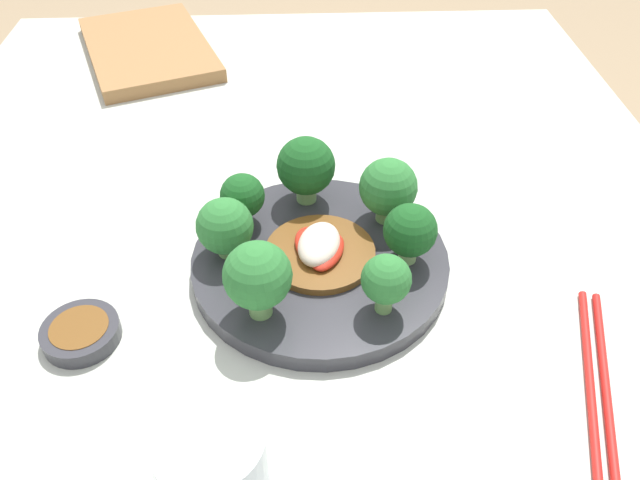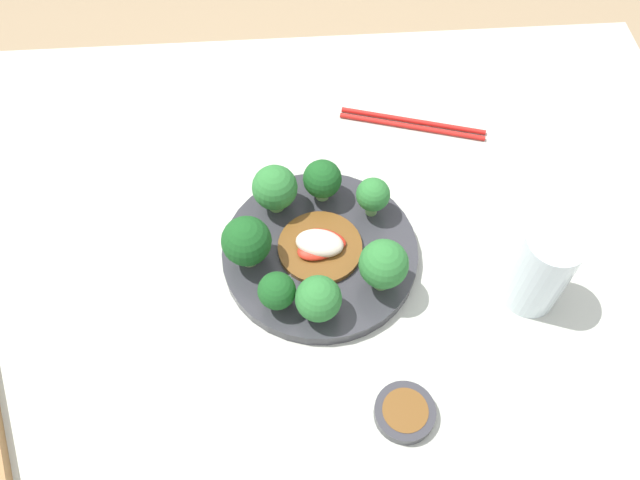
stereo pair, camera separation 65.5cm
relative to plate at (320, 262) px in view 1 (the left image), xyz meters
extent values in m
cube|color=#B7BCAD|center=(-0.04, -0.03, -0.36)|extent=(1.17, 0.90, 0.71)
cylinder|color=#333338|center=(0.00, 0.00, 0.00)|extent=(0.24, 0.24, 0.02)
cylinder|color=#7AAD5B|center=(-0.05, 0.07, 0.02)|extent=(0.02, 0.02, 0.02)
sphere|color=#2D7533|center=(-0.05, 0.07, 0.05)|extent=(0.06, 0.06, 0.06)
cylinder|color=#70A356|center=(-0.01, -0.09, 0.01)|extent=(0.02, 0.02, 0.01)
sphere|color=#2D7533|center=(-0.01, -0.09, 0.04)|extent=(0.05, 0.05, 0.05)
cylinder|color=#89B76B|center=(0.01, 0.08, 0.02)|extent=(0.02, 0.02, 0.02)
sphere|color=#19511E|center=(0.01, 0.08, 0.05)|extent=(0.05, 0.05, 0.05)
cylinder|color=#70A356|center=(0.07, 0.05, 0.02)|extent=(0.02, 0.02, 0.02)
sphere|color=#2D7533|center=(0.07, 0.05, 0.05)|extent=(0.04, 0.04, 0.04)
cylinder|color=#70A356|center=(0.07, -0.05, 0.02)|extent=(0.02, 0.02, 0.02)
sphere|color=#2D7533|center=(0.07, -0.05, 0.05)|extent=(0.06, 0.06, 0.06)
cylinder|color=#89B76B|center=(-0.09, -0.01, 0.02)|extent=(0.02, 0.02, 0.02)
sphere|color=#19511E|center=(-0.09, -0.01, 0.05)|extent=(0.06, 0.06, 0.06)
cylinder|color=#7AAD5B|center=(-0.05, -0.07, 0.02)|extent=(0.02, 0.02, 0.02)
sphere|color=#19511E|center=(-0.05, -0.07, 0.04)|extent=(0.04, 0.04, 0.04)
cylinder|color=brown|center=(0.00, 0.00, 0.01)|extent=(0.10, 0.10, 0.01)
ellipsoid|color=red|center=(0.00, -0.01, 0.02)|extent=(0.06, 0.05, 0.01)
ellipsoid|color=red|center=(0.01, 0.01, 0.02)|extent=(0.06, 0.05, 0.01)
ellipsoid|color=beige|center=(0.00, 0.00, 0.02)|extent=(0.07, 0.05, 0.02)
cylinder|color=red|center=(0.15, 0.22, -0.01)|extent=(0.21, 0.07, 0.01)
cylinder|color=red|center=(0.15, 0.21, -0.01)|extent=(0.21, 0.07, 0.01)
cylinder|color=#333338|center=(0.08, -0.21, 0.00)|extent=(0.07, 0.07, 0.01)
cylinder|color=brown|center=(0.08, -0.21, 0.00)|extent=(0.05, 0.05, 0.00)
cube|color=olive|center=(-0.48, -0.24, 0.00)|extent=(0.31, 0.25, 0.02)
camera|label=1|loc=(0.43, -0.02, 0.41)|focal=35.00mm
camera|label=2|loc=(-0.03, -0.41, 0.66)|focal=35.00mm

